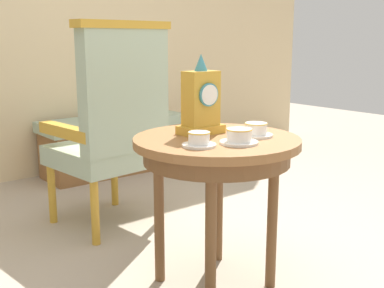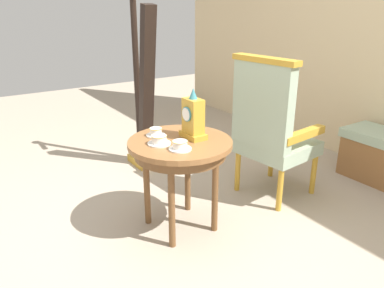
{
  "view_description": "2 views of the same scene",
  "coord_description": "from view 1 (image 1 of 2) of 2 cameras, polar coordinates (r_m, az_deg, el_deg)",
  "views": [
    {
      "loc": [
        -1.31,
        -1.42,
        1.05
      ],
      "look_at": [
        -0.09,
        0.11,
        0.63
      ],
      "focal_mm": 45.67,
      "sensor_mm": 36.0,
      "label": 1
    },
    {
      "loc": [
        2.0,
        -1.18,
        1.51
      ],
      "look_at": [
        -0.01,
        0.16,
        0.6
      ],
      "focal_mm": 35.77,
      "sensor_mm": 36.0,
      "label": 2
    }
  ],
  "objects": [
    {
      "name": "mantel_clock",
      "position": [
        2.06,
        0.98,
        4.89
      ],
      "size": [
        0.19,
        0.11,
        0.34
      ],
      "color": "gold",
      "rests_on": "side_table"
    },
    {
      "name": "armchair",
      "position": [
        2.69,
        -9.11,
        2.26
      ],
      "size": [
        0.6,
        0.59,
        1.14
      ],
      "color": "#9EB299",
      "rests_on": "ground"
    },
    {
      "name": "teacup_center",
      "position": [
        2.04,
        7.47,
        1.61
      ],
      "size": [
        0.14,
        0.14,
        0.06
      ],
      "color": "white",
      "rests_on": "side_table"
    },
    {
      "name": "ground_plane",
      "position": [
        2.2,
        3.79,
        -16.41
      ],
      "size": [
        10.0,
        10.0,
        0.0
      ],
      "primitive_type": "plane",
      "color": "tan"
    },
    {
      "name": "teacup_right",
      "position": [
        1.89,
        5.52,
        0.84
      ],
      "size": [
        0.15,
        0.15,
        0.06
      ],
      "color": "white",
      "rests_on": "side_table"
    },
    {
      "name": "window_bench",
      "position": [
        3.95,
        -9.08,
        -0.04
      ],
      "size": [
        1.15,
        0.4,
        0.44
      ],
      "color": "#9EB299",
      "rests_on": "ground"
    },
    {
      "name": "side_table",
      "position": [
        2.03,
        2.78,
        -1.42
      ],
      "size": [
        0.69,
        0.69,
        0.65
      ],
      "color": "brown",
      "rests_on": "ground"
    },
    {
      "name": "teacup_left",
      "position": [
        1.83,
        0.83,
        0.48
      ],
      "size": [
        0.13,
        0.13,
        0.06
      ],
      "color": "white",
      "rests_on": "side_table"
    }
  ]
}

